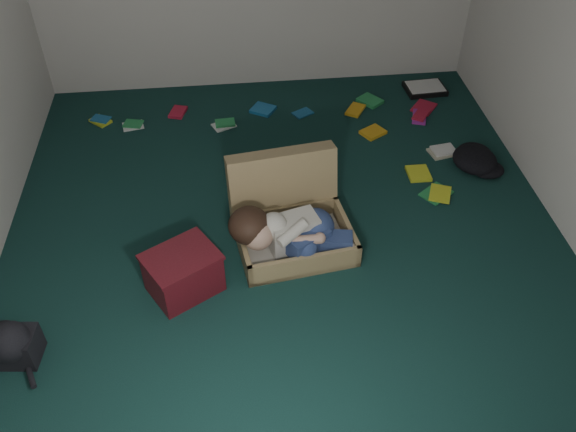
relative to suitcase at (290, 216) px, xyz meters
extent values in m
plane|color=#102F2B|center=(-0.03, -0.04, -0.17)|extent=(4.50, 4.50, 0.00)
cube|color=tan|center=(0.02, -0.16, -0.08)|extent=(0.85, 0.66, 0.18)
cube|color=beige|center=(0.02, -0.16, -0.13)|extent=(0.78, 0.59, 0.02)
cube|color=tan|center=(-0.03, 0.20, 0.11)|extent=(0.81, 0.35, 0.57)
cube|color=beige|center=(0.00, -0.18, 0.02)|extent=(0.37, 0.27, 0.25)
sphere|color=tan|center=(-0.24, -0.25, 0.08)|extent=(0.21, 0.21, 0.21)
ellipsoid|color=black|center=(-0.29, -0.19, 0.12)|extent=(0.28, 0.29, 0.24)
ellipsoid|color=navy|center=(0.17, -0.15, 0.02)|extent=(0.26, 0.29, 0.24)
cube|color=navy|center=(0.10, -0.28, 0.00)|extent=(0.32, 0.27, 0.16)
cube|color=navy|center=(0.26, -0.27, -0.02)|extent=(0.29, 0.18, 0.12)
sphere|color=white|center=(0.36, -0.22, -0.05)|extent=(0.12, 0.12, 0.12)
sphere|color=white|center=(0.37, -0.30, -0.06)|extent=(0.11, 0.11, 0.11)
cylinder|color=tan|center=(0.08, -0.32, 0.07)|extent=(0.21, 0.09, 0.07)
cube|color=#501017|center=(-0.74, -0.45, -0.03)|extent=(0.54, 0.50, 0.28)
cube|color=#501017|center=(-0.74, -0.45, 0.12)|extent=(0.56, 0.53, 0.02)
cube|color=black|center=(1.54, 1.86, -0.15)|extent=(0.39, 0.31, 0.05)
cube|color=white|center=(1.54, 1.86, -0.12)|extent=(0.35, 0.27, 0.01)
cube|color=yellow|center=(-1.53, 1.65, -0.16)|extent=(0.19, 0.14, 0.02)
cube|color=#B61831|center=(-0.84, 1.72, -0.16)|extent=(0.23, 0.23, 0.02)
cube|color=white|center=(-0.43, 1.46, -0.16)|extent=(0.19, 0.22, 0.02)
cube|color=#1C6298|center=(0.30, 1.59, -0.16)|extent=(0.20, 0.23, 0.02)
cube|color=gold|center=(0.79, 1.58, -0.16)|extent=(0.23, 0.22, 0.02)
cube|color=#268B46|center=(0.96, 1.71, -0.16)|extent=(0.20, 0.16, 0.02)
cube|color=purple|center=(1.35, 1.39, -0.16)|extent=(0.23, 0.23, 0.02)
cube|color=beige|center=(1.40, 0.84, -0.16)|extent=(0.17, 0.21, 0.02)
cube|color=yellow|center=(1.12, 0.58, -0.16)|extent=(0.21, 0.23, 0.02)
cube|color=#B61831|center=(1.44, 1.55, -0.16)|extent=(0.23, 0.21, 0.02)
cube|color=white|center=(-1.24, 1.55, -0.16)|extent=(0.21, 0.17, 0.02)
cube|color=#1C6298|center=(-0.06, 1.68, -0.16)|extent=(0.23, 0.23, 0.02)
cube|color=gold|center=(0.88, 1.19, -0.16)|extent=(0.16, 0.20, 0.02)
cube|color=#268B46|center=(1.19, 0.32, -0.16)|extent=(0.22, 0.23, 0.02)
camera|label=1|loc=(-0.37, -3.18, 2.88)|focal=38.00mm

